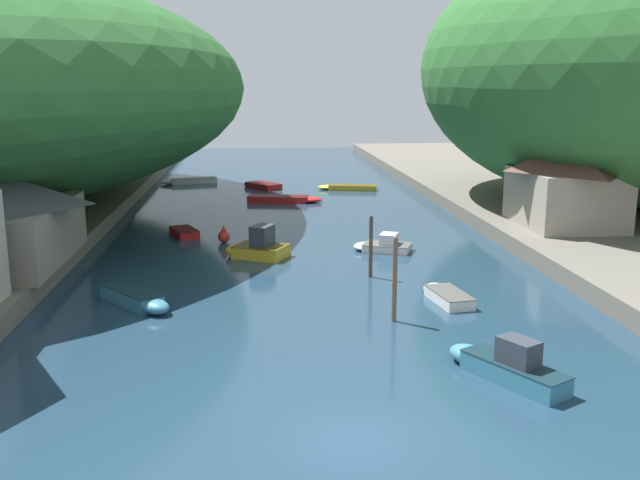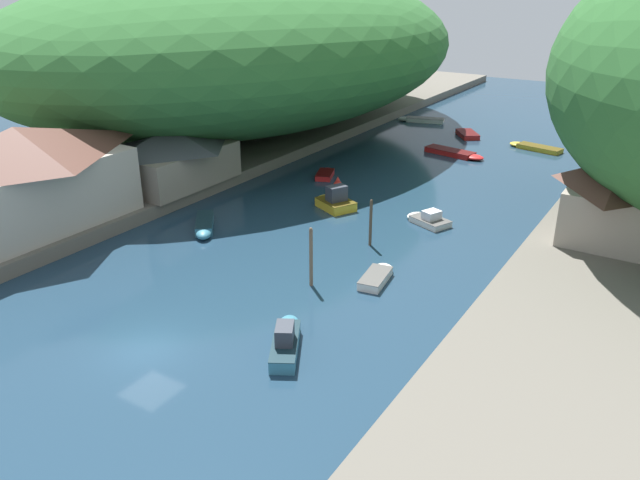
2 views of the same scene
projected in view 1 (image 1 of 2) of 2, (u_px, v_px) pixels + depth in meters
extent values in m
plane|color=#1E384C|center=(293.00, 230.00, 49.46)|extent=(130.00, 130.00, 0.00)
cube|color=#666056|center=(619.00, 217.00, 51.53)|extent=(22.00, 120.00, 1.00)
ellipsoid|color=#2D662D|center=(620.00, 69.00, 53.05)|extent=(28.77, 40.28, 20.01)
cube|color=gray|center=(565.00, 198.00, 45.51)|extent=(5.57, 7.26, 3.54)
pyramid|color=brown|center=(568.00, 156.00, 44.93)|extent=(6.01, 7.84, 1.87)
cube|color=white|center=(194.00, 181.00, 72.64)|extent=(4.78, 2.63, 0.50)
ellipsoid|color=white|center=(171.00, 182.00, 71.84)|extent=(2.56, 1.95, 0.50)
cube|color=#525252|center=(194.00, 178.00, 72.58)|extent=(4.87, 2.69, 0.03)
cube|color=red|center=(184.00, 232.00, 47.40)|extent=(2.23, 2.96, 0.47)
ellipsoid|color=red|center=(179.00, 229.00, 48.55)|extent=(1.67, 1.70, 0.47)
cube|color=#450A0A|center=(184.00, 229.00, 47.35)|extent=(2.27, 3.02, 0.03)
cube|color=silver|center=(387.00, 248.00, 43.08)|extent=(3.21, 2.67, 0.43)
ellipsoid|color=silver|center=(365.00, 246.00, 43.47)|extent=(1.91, 2.07, 0.43)
cube|color=#504E4A|center=(387.00, 244.00, 43.03)|extent=(3.28, 2.73, 0.03)
cube|color=silver|center=(389.00, 239.00, 42.94)|extent=(1.36, 1.50, 0.66)
cube|color=red|center=(278.00, 199.00, 61.10)|extent=(5.31, 2.63, 0.49)
ellipsoid|color=red|center=(307.00, 200.00, 60.86)|extent=(2.80, 2.07, 0.49)
cube|color=#450A0A|center=(278.00, 196.00, 61.05)|extent=(5.42, 2.68, 0.03)
cube|color=gold|center=(261.00, 252.00, 41.53)|extent=(3.53, 3.18, 0.69)
ellipsoid|color=gold|center=(239.00, 250.00, 42.04)|extent=(2.19, 2.44, 0.69)
cube|color=#4C3E0E|center=(261.00, 246.00, 41.45)|extent=(3.60, 3.24, 0.03)
cube|color=#333842|center=(262.00, 236.00, 41.29)|extent=(1.56, 1.77, 1.21)
cube|color=red|center=(264.00, 186.00, 69.01)|extent=(3.58, 3.98, 0.50)
ellipsoid|color=red|center=(253.00, 184.00, 70.33)|extent=(2.44, 2.47, 0.50)
cube|color=#450A0A|center=(264.00, 183.00, 68.95)|extent=(3.65, 4.06, 0.03)
cube|color=silver|center=(449.00, 298.00, 32.90)|extent=(1.73, 3.06, 0.50)
ellipsoid|color=silver|center=(437.00, 289.00, 34.26)|extent=(1.44, 1.62, 0.50)
cube|color=#504E4A|center=(449.00, 292.00, 32.84)|extent=(1.76, 3.12, 0.03)
cube|color=teal|center=(131.00, 297.00, 32.68)|extent=(3.27, 3.61, 0.66)
ellipsoid|color=teal|center=(153.00, 306.00, 31.40)|extent=(2.04, 2.14, 0.66)
cube|color=#132A33|center=(131.00, 290.00, 32.61)|extent=(3.33, 3.68, 0.03)
cube|color=gold|center=(353.00, 188.00, 68.09)|extent=(4.74, 2.60, 0.43)
ellipsoid|color=gold|center=(329.00, 187.00, 68.37)|extent=(2.53, 2.03, 0.43)
cube|color=#4C3E0E|center=(353.00, 185.00, 68.05)|extent=(4.83, 2.66, 0.03)
cube|color=teal|center=(514.00, 373.00, 24.08)|extent=(2.96, 3.93, 0.68)
ellipsoid|color=teal|center=(472.00, 356.00, 25.61)|extent=(1.95, 2.24, 0.68)
cube|color=#132A33|center=(515.00, 363.00, 24.00)|extent=(3.02, 4.01, 0.03)
cube|color=#333842|center=(518.00, 352.00, 23.81)|extent=(1.40, 1.59, 0.91)
cylinder|color=brown|center=(395.00, 281.00, 30.01)|extent=(0.21, 0.21, 3.57)
sphere|color=brown|center=(396.00, 239.00, 29.61)|extent=(0.19, 0.19, 0.19)
cylinder|color=#4C3D2D|center=(371.00, 248.00, 37.01)|extent=(0.20, 0.20, 3.17)
sphere|color=#4C3D2D|center=(371.00, 217.00, 36.66)|extent=(0.18, 0.18, 0.18)
sphere|color=red|center=(224.00, 237.00, 45.38)|extent=(0.77, 0.77, 0.77)
cone|color=red|center=(224.00, 228.00, 45.26)|extent=(0.38, 0.38, 0.38)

